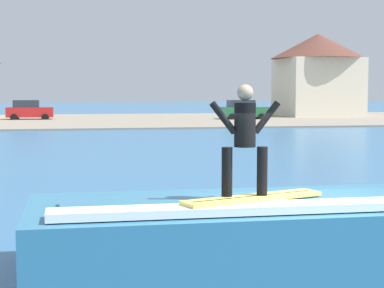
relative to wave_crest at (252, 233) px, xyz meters
name	(u,v)px	position (x,y,z in m)	size (l,w,h in m)	color
ground_plane	(305,276)	(0.68, -0.58, -0.57)	(260.00, 260.00, 0.00)	#2F6493
wave_crest	(252,233)	(0.00, 0.00, 0.00)	(7.02, 2.89, 1.21)	teal
surfboard	(253,198)	(-0.16, -0.58, 0.67)	(2.30, 1.16, 0.06)	#EAD159
surfer	(245,134)	(-0.28, -0.53, 1.61)	(1.08, 0.32, 1.65)	black
shoreline_bank	(112,120)	(0.68, 48.50, -0.51)	(120.00, 26.02, 0.12)	gray
car_near_shore	(29,110)	(-6.66, 50.14, 0.38)	(4.14, 2.05, 1.86)	red
car_far_shore	(243,110)	(12.60, 47.30, 0.38)	(4.21, 2.15, 1.86)	#23663D
house_gabled_white	(318,71)	(21.87, 52.72, 4.12)	(9.59, 9.59, 8.46)	beige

